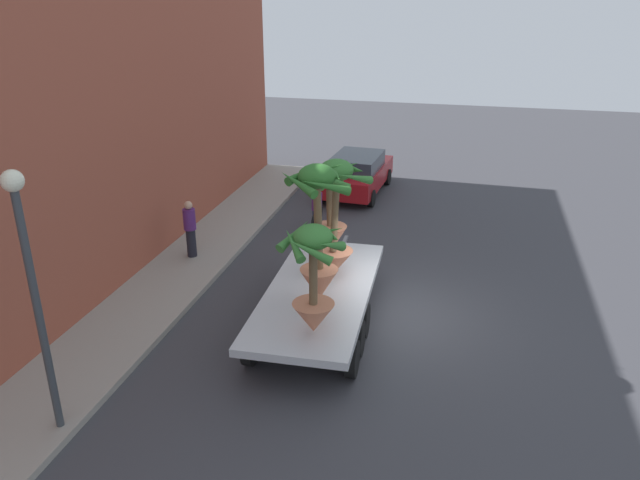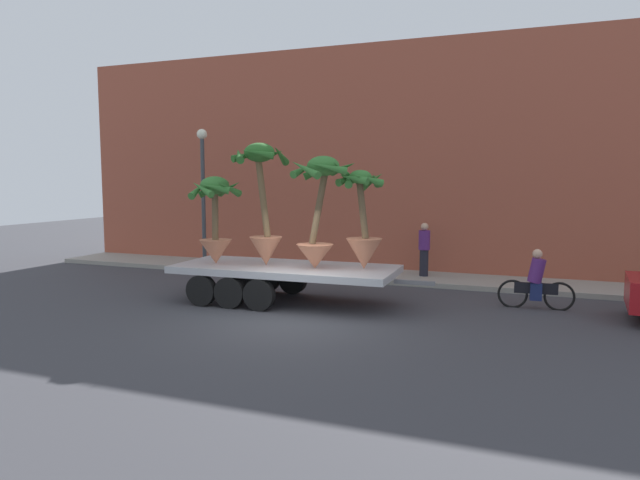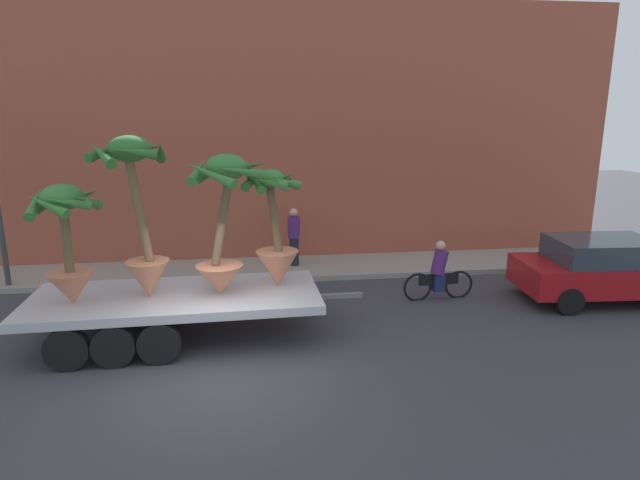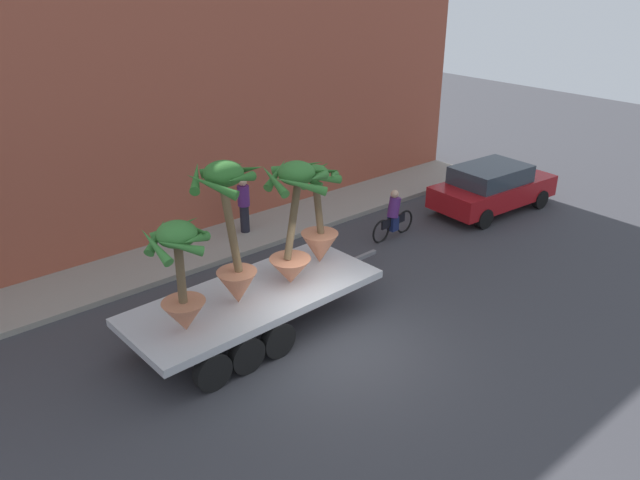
{
  "view_description": "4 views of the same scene",
  "coord_description": "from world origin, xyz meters",
  "px_view_note": "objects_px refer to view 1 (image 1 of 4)",
  "views": [
    {
      "loc": [
        -13.57,
        -1.49,
        7.6
      ],
      "look_at": [
        0.7,
        2.01,
        1.52
      ],
      "focal_mm": 34.74,
      "sensor_mm": 36.0,
      "label": 1
    },
    {
      "loc": [
        5.24,
        -11.78,
        3.24
      ],
      "look_at": [
        -0.11,
        1.97,
        1.66
      ],
      "focal_mm": 31.82,
      "sensor_mm": 36.0,
      "label": 2
    },
    {
      "loc": [
        0.65,
        -8.93,
        4.64
      ],
      "look_at": [
        2.08,
        2.12,
        1.9
      ],
      "focal_mm": 29.72,
      "sensor_mm": 36.0,
      "label": 3
    },
    {
      "loc": [
        -7.55,
        -8.38,
        7.72
      ],
      "look_at": [
        1.66,
        2.45,
        1.21
      ],
      "focal_mm": 34.46,
      "sensor_mm": 36.0,
      "label": 4
    }
  ],
  "objects_px": {
    "potted_palm_front": "(318,235)",
    "parked_car": "(358,173)",
    "potted_palm_extra": "(335,216)",
    "cyclist": "(317,210)",
    "potted_palm_rear": "(313,279)",
    "flatbed_trailer": "(317,302)",
    "potted_palm_middle": "(329,217)",
    "street_lamp": "(30,273)",
    "pedestrian_near_gate": "(190,228)"
  },
  "relations": [
    {
      "from": "cyclist",
      "to": "pedestrian_near_gate",
      "type": "distance_m",
      "value": 4.52
    },
    {
      "from": "cyclist",
      "to": "street_lamp",
      "type": "height_order",
      "value": "street_lamp"
    },
    {
      "from": "potted_palm_rear",
      "to": "pedestrian_near_gate",
      "type": "distance_m",
      "value": 6.88
    },
    {
      "from": "potted_palm_extra",
      "to": "cyclist",
      "type": "relative_size",
      "value": 1.54
    },
    {
      "from": "cyclist",
      "to": "parked_car",
      "type": "height_order",
      "value": "parked_car"
    },
    {
      "from": "potted_palm_front",
      "to": "cyclist",
      "type": "height_order",
      "value": "potted_palm_front"
    },
    {
      "from": "potted_palm_extra",
      "to": "parked_car",
      "type": "distance_m",
      "value": 9.48
    },
    {
      "from": "potted_palm_front",
      "to": "pedestrian_near_gate",
      "type": "height_order",
      "value": "potted_palm_front"
    },
    {
      "from": "cyclist",
      "to": "potted_palm_rear",
      "type": "bearing_deg",
      "value": -166.44
    },
    {
      "from": "potted_palm_middle",
      "to": "pedestrian_near_gate",
      "type": "bearing_deg",
      "value": 80.4
    },
    {
      "from": "parked_car",
      "to": "flatbed_trailer",
      "type": "bearing_deg",
      "value": -174.62
    },
    {
      "from": "flatbed_trailer",
      "to": "potted_palm_front",
      "type": "xyz_separation_m",
      "value": [
        -0.32,
        -0.11,
        1.83
      ]
    },
    {
      "from": "flatbed_trailer",
      "to": "street_lamp",
      "type": "relative_size",
      "value": 1.42
    },
    {
      "from": "pedestrian_near_gate",
      "to": "street_lamp",
      "type": "xyz_separation_m",
      "value": [
        -7.64,
        -0.88,
        2.19
      ]
    },
    {
      "from": "potted_palm_rear",
      "to": "potted_palm_middle",
      "type": "xyz_separation_m",
      "value": [
        3.94,
        0.58,
        -0.15
      ]
    },
    {
      "from": "parked_car",
      "to": "potted_palm_extra",
      "type": "bearing_deg",
      "value": -173.03
    },
    {
      "from": "potted_palm_middle",
      "to": "flatbed_trailer",
      "type": "bearing_deg",
      "value": -174.18
    },
    {
      "from": "flatbed_trailer",
      "to": "cyclist",
      "type": "bearing_deg",
      "value": 13.99
    },
    {
      "from": "potted_palm_middle",
      "to": "cyclist",
      "type": "relative_size",
      "value": 1.36
    },
    {
      "from": "flatbed_trailer",
      "to": "potted_palm_rear",
      "type": "bearing_deg",
      "value": -168.14
    },
    {
      "from": "flatbed_trailer",
      "to": "pedestrian_near_gate",
      "type": "distance_m",
      "value": 5.5
    },
    {
      "from": "pedestrian_near_gate",
      "to": "flatbed_trailer",
      "type": "bearing_deg",
      "value": -123.71
    },
    {
      "from": "potted_palm_middle",
      "to": "pedestrian_near_gate",
      "type": "relative_size",
      "value": 1.46
    },
    {
      "from": "parked_car",
      "to": "street_lamp",
      "type": "distance_m",
      "value": 15.55
    },
    {
      "from": "potted_palm_rear",
      "to": "pedestrian_near_gate",
      "type": "bearing_deg",
      "value": 46.38
    },
    {
      "from": "potted_palm_middle",
      "to": "potted_palm_front",
      "type": "bearing_deg",
      "value": -172.47
    },
    {
      "from": "potted_palm_rear",
      "to": "street_lamp",
      "type": "bearing_deg",
      "value": 126.31
    },
    {
      "from": "parked_car",
      "to": "pedestrian_near_gate",
      "type": "height_order",
      "value": "pedestrian_near_gate"
    },
    {
      "from": "flatbed_trailer",
      "to": "potted_palm_rear",
      "type": "xyz_separation_m",
      "value": [
        -1.63,
        -0.34,
        1.42
      ]
    },
    {
      "from": "parked_car",
      "to": "pedestrian_near_gate",
      "type": "bearing_deg",
      "value": 154.51
    },
    {
      "from": "potted_palm_front",
      "to": "potted_palm_extra",
      "type": "distance_m",
      "value": 1.6
    },
    {
      "from": "potted_palm_middle",
      "to": "potted_palm_extra",
      "type": "distance_m",
      "value": 1.18
    },
    {
      "from": "flatbed_trailer",
      "to": "street_lamp",
      "type": "bearing_deg",
      "value": 141.25
    },
    {
      "from": "potted_palm_middle",
      "to": "potted_palm_rear",
      "type": "bearing_deg",
      "value": -171.66
    },
    {
      "from": "flatbed_trailer",
      "to": "potted_palm_rear",
      "type": "distance_m",
      "value": 2.19
    },
    {
      "from": "flatbed_trailer",
      "to": "potted_palm_extra",
      "type": "height_order",
      "value": "potted_palm_extra"
    },
    {
      "from": "cyclist",
      "to": "pedestrian_near_gate",
      "type": "height_order",
      "value": "pedestrian_near_gate"
    },
    {
      "from": "potted_palm_extra",
      "to": "potted_palm_middle",
      "type": "bearing_deg",
      "value": 19.79
    },
    {
      "from": "potted_palm_middle",
      "to": "potted_palm_front",
      "type": "xyz_separation_m",
      "value": [
        -2.63,
        -0.35,
        0.56
      ]
    },
    {
      "from": "potted_palm_middle",
      "to": "pedestrian_near_gate",
      "type": "height_order",
      "value": "potted_palm_middle"
    },
    {
      "from": "potted_palm_rear",
      "to": "potted_palm_extra",
      "type": "xyz_separation_m",
      "value": [
        2.9,
        0.2,
        0.26
      ]
    },
    {
      "from": "flatbed_trailer",
      "to": "parked_car",
      "type": "height_order",
      "value": "parked_car"
    },
    {
      "from": "pedestrian_near_gate",
      "to": "parked_car",
      "type": "bearing_deg",
      "value": -25.49
    },
    {
      "from": "pedestrian_near_gate",
      "to": "street_lamp",
      "type": "relative_size",
      "value": 0.35
    },
    {
      "from": "potted_palm_front",
      "to": "parked_car",
      "type": "distance_m",
      "value": 11.06
    },
    {
      "from": "potted_palm_rear",
      "to": "pedestrian_near_gate",
      "type": "xyz_separation_m",
      "value": [
        4.68,
        4.91,
        -1.14
      ]
    },
    {
      "from": "pedestrian_near_gate",
      "to": "street_lamp",
      "type": "bearing_deg",
      "value": -173.41
    },
    {
      "from": "flatbed_trailer",
      "to": "potted_palm_extra",
      "type": "distance_m",
      "value": 2.11
    },
    {
      "from": "potted_palm_extra",
      "to": "street_lamp",
      "type": "bearing_deg",
      "value": 146.89
    },
    {
      "from": "potted_palm_rear",
      "to": "cyclist",
      "type": "bearing_deg",
      "value": 13.56
    }
  ]
}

